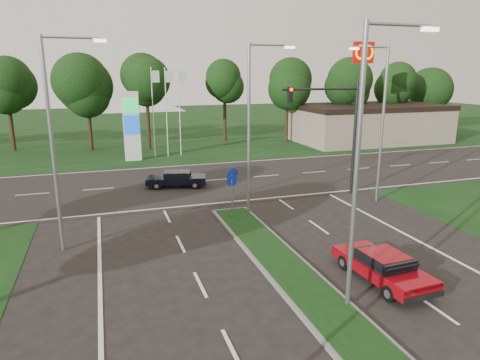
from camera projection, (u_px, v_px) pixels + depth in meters
name	position (u px, v px, depth m)	size (l,w,h in m)	color
verge_far	(151.00, 129.00, 59.11)	(160.00, 50.00, 0.02)	black
cross_road	(201.00, 181.00, 30.54)	(160.00, 12.00, 0.02)	black
median_kerb	(361.00, 345.00, 12.09)	(2.00, 26.00, 0.12)	slate
commercial_building	(369.00, 124.00, 47.72)	(16.00, 9.00, 4.00)	gray
streetlight_median_near	(363.00, 156.00, 13.00)	(2.53, 0.22, 9.00)	gray
streetlight_median_far	(253.00, 121.00, 22.22)	(2.53, 0.22, 9.00)	gray
streetlight_left_far	(56.00, 134.00, 17.58)	(2.53, 0.22, 9.00)	gray
streetlight_right_far	(380.00, 117.00, 24.56)	(2.53, 0.22, 9.00)	gray
traffic_signal	(337.00, 121.00, 26.03)	(5.10, 0.42, 7.00)	black
median_signs	(232.00, 184.00, 23.11)	(1.16, 1.76, 2.38)	gray
gas_pylon	(134.00, 124.00, 36.96)	(5.80, 1.26, 8.00)	silver
mcdonalds_sign	(362.00, 68.00, 41.34)	(2.20, 0.47, 10.40)	silver
treeline_far	(165.00, 80.00, 43.58)	(6.00, 6.00, 9.90)	black
red_sedan	(383.00, 266.00, 15.81)	(1.91, 4.19, 1.13)	maroon
navy_sedan	(177.00, 179.00, 28.91)	(4.19, 2.48, 1.08)	black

